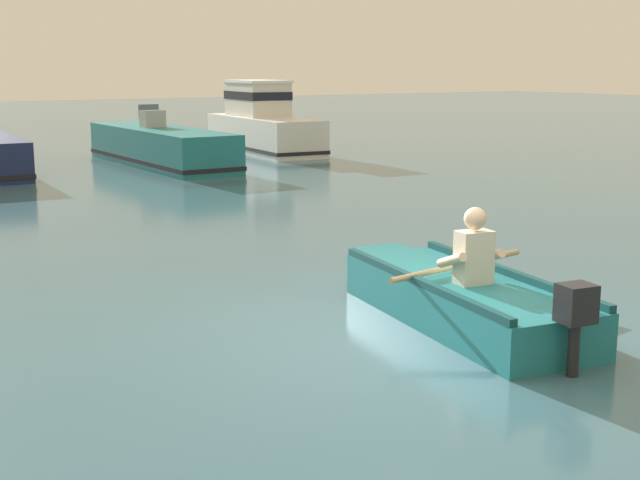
# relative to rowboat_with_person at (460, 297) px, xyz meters

# --- Properties ---
(ground_plane) EXTENTS (120.00, 120.00, 0.00)m
(ground_plane) POSITION_rel_rowboat_with_person_xyz_m (-0.88, -0.14, -0.25)
(ground_plane) COLOR #386070
(rowboat_with_person) EXTENTS (1.98, 3.72, 1.19)m
(rowboat_with_person) POSITION_rel_rowboat_with_person_xyz_m (0.00, 0.00, 0.00)
(rowboat_with_person) COLOR #1E727A
(rowboat_with_person) RESTS_ON ground
(moored_boat_teal) EXTENTS (1.66, 6.48, 1.52)m
(moored_boat_teal) POSITION_rel_rowboat_with_person_xyz_m (2.79, 14.93, 0.20)
(moored_boat_teal) COLOR #1E727A
(moored_boat_teal) RESTS_ON ground
(moored_boat_white) EXTENTS (2.00, 5.36, 2.10)m
(moored_boat_white) POSITION_rel_rowboat_with_person_xyz_m (6.66, 16.58, 0.54)
(moored_boat_white) COLOR white
(moored_boat_white) RESTS_ON ground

